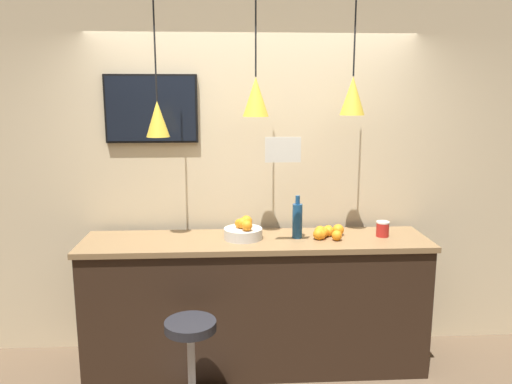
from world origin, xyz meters
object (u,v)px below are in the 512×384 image
object	(u,v)px
bar_stool	(191,360)
mounted_tv	(151,109)
spread_jar	(383,229)
fruit_bowl	(243,231)
juice_bottle	(297,220)

from	to	relation	value
bar_stool	mounted_tv	distance (m)	1.83
spread_jar	mounted_tv	size ratio (longest dim) A/B	0.16
fruit_bowl	mounted_tv	xyz separation A→B (m)	(-0.68, 0.33, 0.87)
fruit_bowl	juice_bottle	world-z (taller)	juice_bottle
bar_stool	juice_bottle	xyz separation A→B (m)	(0.75, 0.58, 0.76)
juice_bottle	spread_jar	size ratio (longest dim) A/B	2.78
fruit_bowl	mounted_tv	distance (m)	1.16
spread_jar	mounted_tv	bearing A→B (deg)	169.09
mounted_tv	bar_stool	bearing A→B (deg)	-70.32
bar_stool	spread_jar	xyz separation A→B (m)	(1.39, 0.58, 0.68)
fruit_bowl	spread_jar	xyz separation A→B (m)	(1.03, 0.00, -0.00)
juice_bottle	mounted_tv	bearing A→B (deg)	162.93
bar_stool	fruit_bowl	bearing A→B (deg)	58.46
bar_stool	juice_bottle	size ratio (longest dim) A/B	2.02
fruit_bowl	spread_jar	distance (m)	1.03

